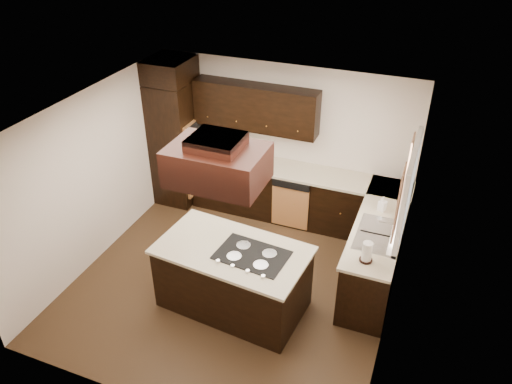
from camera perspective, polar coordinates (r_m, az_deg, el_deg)
floor at (r=7.15m, az=-2.55°, el=-10.16°), size 4.20×4.20×0.02m
ceiling at (r=5.78m, az=-3.14°, el=8.78°), size 4.20×4.20×0.02m
wall_back at (r=8.09m, az=3.27°, el=5.99°), size 4.20×0.02×2.50m
wall_front at (r=4.97m, az=-13.00°, el=-14.24°), size 4.20×0.02×2.50m
wall_left at (r=7.38m, az=-17.96°, el=1.68°), size 0.02×4.20×2.50m
wall_right at (r=5.97m, az=16.13°, el=-5.72°), size 0.02×4.20×2.50m
oven_column at (r=8.51m, az=-9.11°, el=5.57°), size 0.65×0.75×2.12m
wall_oven_face at (r=8.33m, az=-7.04°, el=5.58°), size 0.05×0.62×0.78m
base_cabinets_back at (r=8.21m, az=2.64°, el=-0.02°), size 2.93×0.60×0.88m
base_cabinets_right at (r=7.19m, az=13.69°, el=-6.26°), size 0.60×2.40×0.88m
countertop_back at (r=7.97m, az=2.69°, el=2.74°), size 2.93×0.63×0.04m
countertop_right at (r=6.92m, az=14.05°, el=-3.23°), size 0.63×2.40×0.04m
upper_cabinets at (r=7.84m, az=-0.05°, el=9.65°), size 2.00×0.34×0.72m
dishwasher_front at (r=7.93m, az=3.93°, el=-1.75°), size 0.60×0.05×0.72m
window_frame at (r=6.22m, az=16.98°, el=0.20°), size 0.06×1.32×1.12m
window_pane at (r=6.22m, az=17.23°, el=0.15°), size 0.00×1.20×1.00m
curtain_left at (r=5.83m, az=15.98°, el=-1.28°), size 0.02×0.34×0.90m
curtain_right at (r=6.56m, az=16.97°, el=2.46°), size 0.02×0.34×0.90m
sink_rim at (r=6.62m, az=13.71°, el=-4.71°), size 0.52×0.84×0.01m
island at (r=6.51m, az=-2.63°, el=-9.84°), size 1.89×1.15×0.88m
island_top at (r=6.22m, az=-2.73°, el=-6.67°), size 1.97×1.23×0.04m
cooktop at (r=6.10m, az=-0.47°, el=-7.21°), size 0.91×0.65×0.01m
range_hood at (r=5.44m, az=-4.44°, el=3.11°), size 1.05×0.72×0.42m
hood_duct at (r=5.32m, az=-4.56°, el=5.71°), size 0.55×0.50×0.13m
blender_base at (r=8.37m, az=-5.43°, el=4.68°), size 0.15×0.15×0.10m
blender_pitcher at (r=8.29m, az=-5.50°, el=5.79°), size 0.13×0.13×0.26m
spice_rack at (r=8.10m, az=-2.62°, el=4.67°), size 0.38×0.23×0.31m
mixing_bowl at (r=8.34m, az=-5.92°, el=4.40°), size 0.34×0.34×0.07m
soap_bottle at (r=7.05m, az=14.26°, el=-1.30°), size 0.13×0.13×0.22m
paper_towel at (r=6.08m, az=12.56°, el=-6.71°), size 0.15×0.15×0.27m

